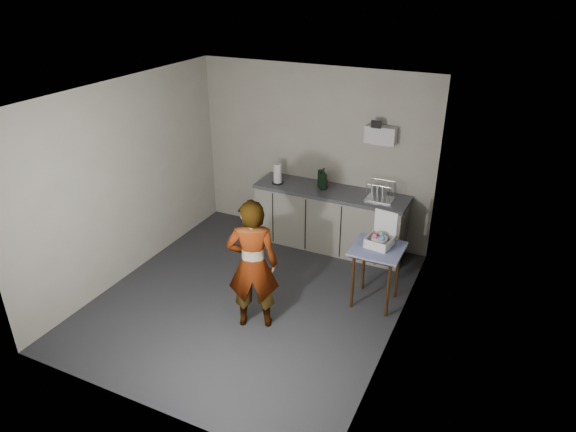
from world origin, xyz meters
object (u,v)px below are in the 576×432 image
at_px(soda_can, 326,184).
at_px(dark_bottle, 320,179).
at_px(soap_bottle, 323,179).
at_px(dish_rack, 380,195).
at_px(standing_man, 253,265).
at_px(bakery_box, 380,239).
at_px(side_table, 377,255).
at_px(paper_towel, 278,174).
at_px(kitchen_counter, 330,220).

height_order(soda_can, dark_bottle, dark_bottle).
height_order(soap_bottle, dish_rack, soap_bottle).
distance_m(standing_man, bakery_box, 1.58).
height_order(side_table, dish_rack, dish_rack).
bearing_deg(side_table, standing_man, -138.69).
bearing_deg(paper_towel, dish_rack, 2.64).
bearing_deg(soda_can, dish_rack, -4.95).
distance_m(kitchen_counter, soda_can, 0.55).
bearing_deg(kitchen_counter, dark_bottle, 167.88).
relative_size(side_table, soap_bottle, 2.44).
bearing_deg(soap_bottle, paper_towel, -173.87).
distance_m(dark_bottle, bakery_box, 1.64).
height_order(dark_bottle, bakery_box, bakery_box).
distance_m(side_table, soda_can, 1.65).
height_order(soap_bottle, soda_can, soap_bottle).
bearing_deg(soda_can, dark_bottle, -172.59).
xyz_separation_m(side_table, bakery_box, (-0.00, 0.07, 0.19)).
distance_m(standing_man, soap_bottle, 2.13).
bearing_deg(paper_towel, standing_man, -71.19).
bearing_deg(standing_man, dark_bottle, -112.51).
height_order(paper_towel, dish_rack, paper_towel).
relative_size(kitchen_counter, soda_can, 19.63).
distance_m(side_table, dark_bottle, 1.72).
distance_m(soda_can, bakery_box, 1.57).
bearing_deg(dish_rack, soda_can, 175.05).
xyz_separation_m(side_table, dark_bottle, (-1.22, 1.15, 0.37)).
bearing_deg(dark_bottle, soda_can, 7.41).
relative_size(soda_can, dark_bottle, 0.44).
xyz_separation_m(soap_bottle, soda_can, (0.02, 0.07, -0.10)).
xyz_separation_m(standing_man, soap_bottle, (0.00, 2.11, 0.27)).
distance_m(dish_rack, bakery_box, 1.07).
bearing_deg(paper_towel, dark_bottle, 11.69).
bearing_deg(soda_can, paper_towel, -168.86).
xyz_separation_m(side_table, soap_bottle, (-1.15, 1.10, 0.39)).
height_order(standing_man, bakery_box, standing_man).
distance_m(kitchen_counter, dish_rack, 0.90).
bearing_deg(soda_can, soap_bottle, -108.20).
distance_m(side_table, standing_man, 1.54).
height_order(dark_bottle, paper_towel, paper_towel).
bearing_deg(kitchen_counter, side_table, -47.22).
bearing_deg(bakery_box, paper_towel, 160.87).
height_order(standing_man, soda_can, standing_man).
bearing_deg(soap_bottle, standing_man, -90.04).
xyz_separation_m(kitchen_counter, soda_can, (-0.10, 0.05, 0.54)).
relative_size(dark_bottle, paper_towel, 0.84).
bearing_deg(side_table, soap_bottle, 136.23).
xyz_separation_m(kitchen_counter, standing_man, (-0.12, -2.12, 0.37)).
relative_size(standing_man, dish_rack, 4.36).
distance_m(dark_bottle, dish_rack, 0.91).
relative_size(standing_man, soda_can, 13.95).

